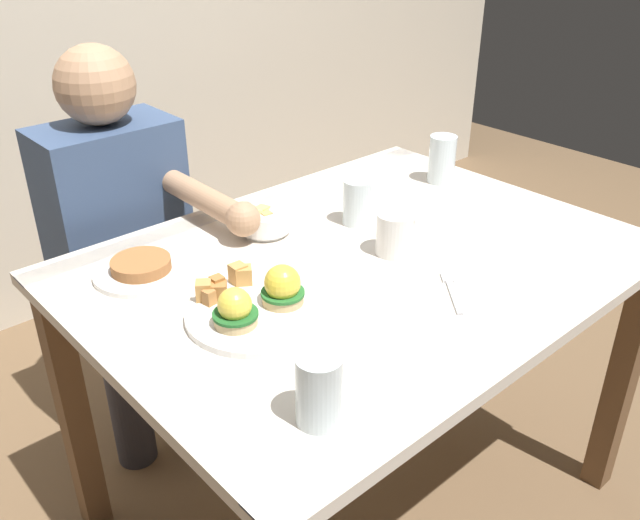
% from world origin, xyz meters
% --- Properties ---
extents(ground_plane, '(6.00, 6.00, 0.00)m').
position_xyz_m(ground_plane, '(0.00, 0.00, 0.00)').
color(ground_plane, brown).
extents(dining_table, '(1.20, 0.90, 0.74)m').
position_xyz_m(dining_table, '(0.00, 0.00, 0.63)').
color(dining_table, silver).
rests_on(dining_table, ground_plane).
extents(eggs_benedict_plate, '(0.27, 0.27, 0.09)m').
position_xyz_m(eggs_benedict_plate, '(-0.31, -0.03, 0.77)').
color(eggs_benedict_plate, white).
rests_on(eggs_benedict_plate, dining_table).
extents(fruit_bowl, '(0.12, 0.12, 0.06)m').
position_xyz_m(fruit_bowl, '(-0.08, 0.24, 0.77)').
color(fruit_bowl, white).
rests_on(fruit_bowl, dining_table).
extents(coffee_mug, '(0.11, 0.08, 0.09)m').
position_xyz_m(coffee_mug, '(0.07, -0.03, 0.79)').
color(coffee_mug, white).
rests_on(coffee_mug, dining_table).
extents(fork, '(0.12, 0.13, 0.00)m').
position_xyz_m(fork, '(0.03, -0.22, 0.74)').
color(fork, silver).
rests_on(fork, dining_table).
extents(water_glass_near, '(0.07, 0.07, 0.11)m').
position_xyz_m(water_glass_near, '(0.11, 0.14, 0.79)').
color(water_glass_near, silver).
rests_on(water_glass_near, dining_table).
extents(water_glass_far, '(0.07, 0.07, 0.12)m').
position_xyz_m(water_glass_far, '(-0.42, -0.32, 0.79)').
color(water_glass_far, silver).
rests_on(water_glass_far, dining_table).
extents(water_glass_extra, '(0.07, 0.07, 0.13)m').
position_xyz_m(water_glass_extra, '(0.47, 0.17, 0.80)').
color(water_glass_extra, silver).
rests_on(water_glass_extra, dining_table).
extents(side_plate, '(0.20, 0.20, 0.04)m').
position_xyz_m(side_plate, '(-0.40, 0.26, 0.75)').
color(side_plate, white).
rests_on(side_plate, dining_table).
extents(diner_person, '(0.34, 0.54, 1.14)m').
position_xyz_m(diner_person, '(-0.27, 0.60, 0.65)').
color(diner_person, '#33333D').
rests_on(diner_person, ground_plane).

